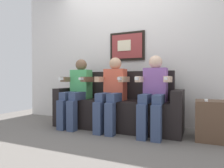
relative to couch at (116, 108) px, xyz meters
The scene contains 8 objects.
ground_plane 0.45m from the couch, 90.00° to the right, with size 5.72×5.72×0.00m, color #66605B.
back_wall_assembly 1.08m from the couch, 89.88° to the left, with size 4.40×0.10×2.60m.
couch is the anchor object (origin of this frame).
person_on_left 0.71m from the couch, 164.96° to the right, with size 0.46×0.56×1.11m.
person_in_middle 0.34m from the couch, 89.83° to the right, with size 0.46×0.56×1.11m.
person_on_right 0.71m from the couch, 15.05° to the right, with size 0.46×0.56×1.11m.
side_table_right 1.36m from the couch, ahead, with size 0.40×0.40×0.50m.
spare_remote_on_table 1.30m from the couch, ahead, with size 0.04×0.13×0.02m, color white.
Camera 1 is at (1.18, -2.54, 0.76)m, focal length 31.48 mm.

